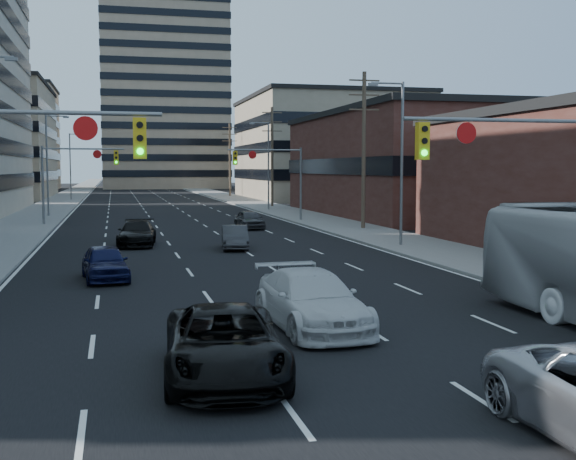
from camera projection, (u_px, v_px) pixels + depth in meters
The scene contains 25 objects.
ground at pixel (391, 409), 13.05m from camera, with size 400.00×400.00×0.00m, color black.
road_surface at pixel (140, 191), 138.96m from camera, with size 18.00×300.00×0.02m, color black.
sidewalk_left at pixel (78, 191), 136.27m from camera, with size 5.00×300.00×0.15m, color slate.
sidewalk_right at pixel (199, 190), 141.64m from camera, with size 5.00×300.00×0.15m, color slate.
storefront_right_mid at pixel (434, 166), 66.69m from camera, with size 20.00×30.00×9.00m, color #472119.
office_right_far at pixel (327, 149), 103.52m from camera, with size 22.00×28.00×14.00m, color gray.
apartment_tower at pixel (162, 55), 157.24m from camera, with size 26.00×26.00×58.00m, color gray.
bg_block_right at pixel (300, 160), 145.92m from camera, with size 22.00×22.00×12.00m, color gray.
signal_near_left at pixel (8, 169), 18.68m from camera, with size 6.59×0.33×6.00m.
signal_near_right at pixel (523, 169), 22.16m from camera, with size 6.59×0.33×6.00m.
signal_far_left at pixel (75, 169), 54.46m from camera, with size 6.09×0.33×6.00m.
signal_far_right at pixel (273, 169), 58.05m from camera, with size 6.09×0.33×6.00m.
utility_pole_block at pixel (364, 148), 50.27m from camera, with size 2.20×0.28×11.00m.
utility_pole_midblock at pixel (272, 155), 79.32m from camera, with size 2.20×0.28×11.00m.
utility_pole_distant at pixel (230, 158), 108.38m from camera, with size 2.20×0.28×11.00m.
streetlight_left_mid at pixel (49, 160), 63.47m from camera, with size 2.03×0.22×9.00m.
streetlight_left_far at pixel (71, 163), 97.37m from camera, with size 2.03×0.22×9.00m.
streetlight_right_near at pixel (399, 155), 39.24m from camera, with size 2.03×0.22×9.00m.
streetlight_right_far at pixel (267, 161), 73.14m from camera, with size 2.03×0.22×9.00m.
black_pickup at pixel (224, 344), 14.93m from camera, with size 2.41×5.22×1.45m, color black.
white_van at pixel (311, 300), 19.54m from camera, with size 2.18×5.37×1.56m, color silver.
sedan_blue at pixel (105, 263), 27.98m from camera, with size 1.63×4.04×1.38m, color #0D1035.
sedan_grey_center at pixel (235, 237), 38.71m from camera, with size 1.34×3.85×1.27m, color #323235.
sedan_black_far at pixel (137, 233), 40.32m from camera, with size 1.98×4.87×1.41m, color black.
sedan_grey_right at pixel (249, 220), 51.55m from camera, with size 1.59×3.95×1.35m, color #373739.
Camera 1 is at (-4.80, -11.93, 4.36)m, focal length 45.00 mm.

